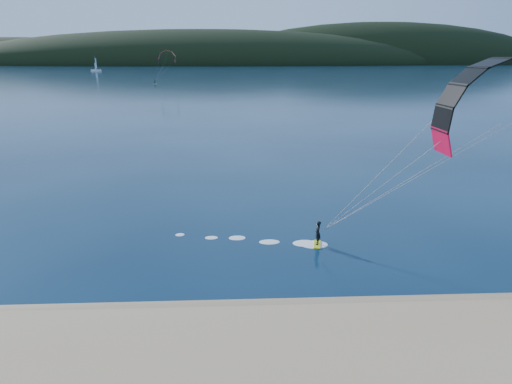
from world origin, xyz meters
TOP-DOWN VIEW (x-y plane):
  - ground at (0.00, 0.00)m, footprint 1800.00×1800.00m
  - wet_sand at (0.00, 4.50)m, footprint 220.00×2.50m
  - headland at (0.63, 745.28)m, footprint 1200.00×310.00m
  - kitesurfer_near at (17.36, 8.28)m, footprint 23.71×7.73m
  - kitesurfer_far at (-30.09, 197.14)m, footprint 12.42×5.23m
  - sailboat at (-127.09, 396.19)m, footprint 8.98×5.90m

SIDE VIEW (x-z plane):
  - ground at x=0.00m, z-range 0.00..0.00m
  - headland at x=0.63m, z-range -70.00..70.00m
  - wet_sand at x=0.00m, z-range 0.00..0.10m
  - sailboat at x=-127.09m, z-range -5.55..7.47m
  - kitesurfer_near at x=17.36m, z-range 2.30..15.87m
  - kitesurfer_far at x=-30.09m, z-range 4.23..18.68m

